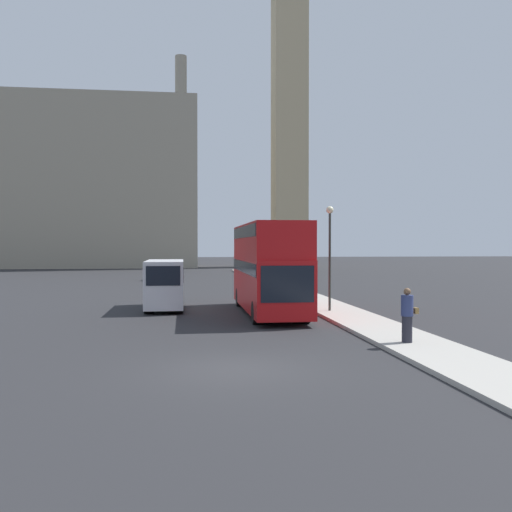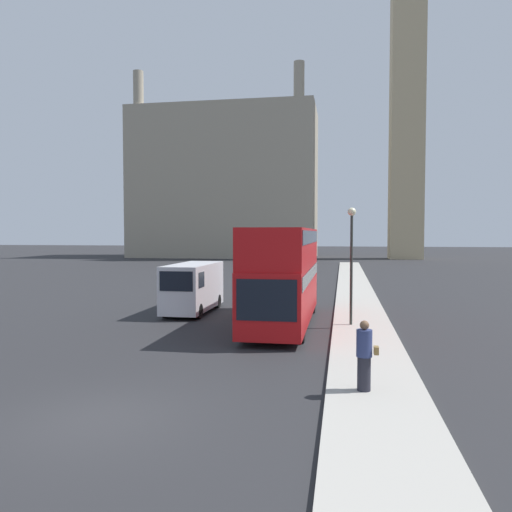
% 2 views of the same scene
% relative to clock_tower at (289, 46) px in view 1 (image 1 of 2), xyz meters
% --- Properties ---
extents(ground_plane, '(300.00, 300.00, 0.00)m').
position_rel_clock_tower_xyz_m(ground_plane, '(-15.41, -74.04, -35.03)').
color(ground_plane, '#28282B').
extents(sidewalk_strip, '(2.57, 120.00, 0.15)m').
position_rel_clock_tower_xyz_m(sidewalk_strip, '(-9.13, -74.04, -34.96)').
color(sidewalk_strip, '#ADA89E').
rests_on(sidewalk_strip, ground_plane).
extents(clock_tower, '(5.58, 5.75, 68.30)m').
position_rel_clock_tower_xyz_m(clock_tower, '(0.00, 0.00, 0.00)').
color(clock_tower, tan).
rests_on(clock_tower, ground_plane).
extents(building_block_distant, '(31.76, 14.30, 31.36)m').
position_rel_clock_tower_xyz_m(building_block_distant, '(-30.57, 1.93, -22.14)').
color(building_block_distant, '#9E937F').
rests_on(building_block_distant, ground_plane).
extents(red_double_decker_bus, '(2.51, 10.38, 4.39)m').
position_rel_clock_tower_xyz_m(red_double_decker_bus, '(-12.66, -61.77, -32.58)').
color(red_double_decker_bus, '#B71114').
rests_on(red_double_decker_bus, ground_plane).
extents(white_van, '(1.95, 5.49, 2.57)m').
position_rel_clock_tower_xyz_m(white_van, '(-17.77, -59.18, -33.66)').
color(white_van, silver).
rests_on(white_van, ground_plane).
extents(pedestrian, '(0.56, 0.40, 1.81)m').
position_rel_clock_tower_xyz_m(pedestrian, '(-9.44, -71.39, -33.98)').
color(pedestrian, '#23232D').
rests_on(pedestrian, sidewalk_strip).
extents(street_lamp, '(0.36, 0.36, 5.15)m').
position_rel_clock_tower_xyz_m(street_lamp, '(-9.63, -62.04, -31.45)').
color(street_lamp, '#2D332D').
rests_on(street_lamp, sidewalk_strip).
extents(parked_sedan, '(1.86, 4.46, 1.52)m').
position_rel_clock_tower_xyz_m(parked_sedan, '(-18.87, -33.92, -34.35)').
color(parked_sedan, silver).
rests_on(parked_sedan, ground_plane).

